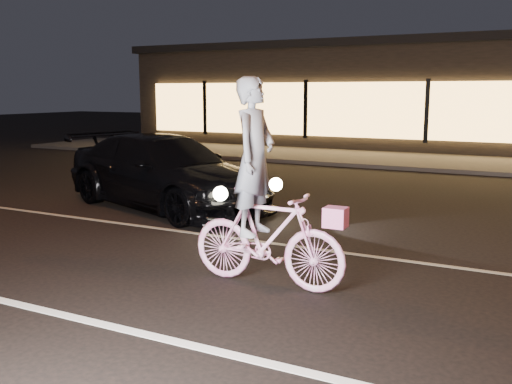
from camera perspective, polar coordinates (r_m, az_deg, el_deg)
The scene contains 7 objects.
ground at distance 7.04m, azimuth -6.80°, elevation -8.76°, with size 90.00×90.00×0.00m, color black.
lane_stripe_near at distance 5.94m, azimuth -15.06°, elevation -12.66°, with size 60.00×0.12×0.01m, color silver.
lane_stripe_far at distance 8.70m, azimuth 0.55°, elevation -5.01°, with size 60.00×0.10×0.01m, color gray.
sidewalk at distance 19.03m, azimuth 15.48°, elevation 3.01°, with size 30.00×4.00×0.12m, color #383533.
storefront at distance 24.78m, azimuth 18.55°, elevation 9.24°, with size 25.40×8.42×4.20m.
cyclist at distance 6.62m, azimuth 0.78°, elevation -2.15°, with size 1.93×0.67×2.43m.
sedan at distance 11.30m, azimuth -9.05°, elevation 2.02°, with size 5.27×3.39×1.42m.
Camera 1 is at (3.74, -5.53, 2.26)m, focal length 40.00 mm.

